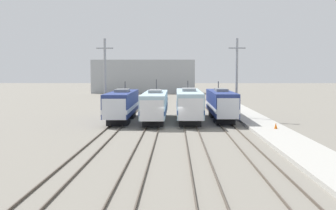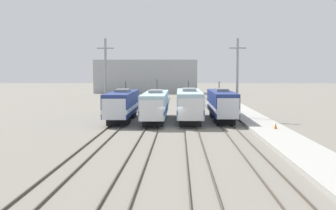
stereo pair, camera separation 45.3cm
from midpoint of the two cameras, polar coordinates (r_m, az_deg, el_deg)
ground_plane at (r=51.43m, az=0.17°, el=-2.94°), size 400.00×400.00×0.00m
rail_pair_far_left at (r=51.90m, az=-6.90°, el=-2.83°), size 1.51×120.00×0.15m
rail_pair_center_left at (r=51.49m, az=-2.20°, el=-2.85°), size 1.51×120.00×0.15m
rail_pair_center_right at (r=51.44m, az=2.54°, el=-2.86°), size 1.51×120.00×0.15m
rail_pair_far_right at (r=51.73m, az=7.25°, el=-2.85°), size 1.51×120.00×0.15m
locomotive_far_left at (r=59.62m, az=-5.87°, el=0.04°), size 2.96×16.43×4.98m
locomotive_center_left at (r=58.71m, az=-1.81°, el=-0.04°), size 2.87×17.90×5.25m
locomotive_center_right at (r=59.18m, az=2.32°, el=0.08°), size 3.06×18.09×5.04m
locomotive_far_right at (r=60.82m, az=6.30°, el=0.13°), size 2.78×17.09×4.94m
catenary_tower_left at (r=62.01m, az=-7.89°, el=3.33°), size 2.21×0.32×10.62m
catenary_tower_right at (r=61.78m, az=8.17°, el=3.32°), size 2.21×0.32×10.62m
platform at (r=52.33m, az=11.68°, el=-2.72°), size 4.00×120.00×0.34m
traffic_cone at (r=50.07m, az=12.75°, el=-2.48°), size 0.34×0.34×0.64m
depot_building at (r=137.05m, az=-3.08°, el=3.49°), size 29.60×8.35×9.63m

